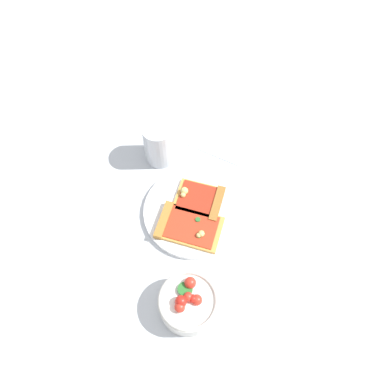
{
  "coord_description": "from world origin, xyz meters",
  "views": [
    {
      "loc": [
        -0.26,
        0.29,
        0.85
      ],
      "look_at": [
        0.03,
        -0.07,
        0.03
      ],
      "focal_mm": 35.36,
      "sensor_mm": 36.0,
      "label": 1
    }
  ],
  "objects_px": {
    "salad_bowl": "(188,303)",
    "soda_glass": "(159,144)",
    "paper_napkin": "(222,138)",
    "pizza_slice_far": "(186,226)",
    "plate": "(195,212)",
    "pizza_slice_near": "(201,200)"
  },
  "relations": [
    {
      "from": "salad_bowl",
      "to": "soda_glass",
      "type": "xyz_separation_m",
      "value": [
        0.31,
        -0.26,
        0.02
      ]
    },
    {
      "from": "salad_bowl",
      "to": "paper_napkin",
      "type": "height_order",
      "value": "salad_bowl"
    },
    {
      "from": "pizza_slice_far",
      "to": "soda_glass",
      "type": "height_order",
      "value": "soda_glass"
    },
    {
      "from": "salad_bowl",
      "to": "paper_napkin",
      "type": "distance_m",
      "value": 0.47
    },
    {
      "from": "plate",
      "to": "pizza_slice_near",
      "type": "height_order",
      "value": "pizza_slice_near"
    },
    {
      "from": "plate",
      "to": "paper_napkin",
      "type": "bearing_deg",
      "value": -69.21
    },
    {
      "from": "soda_glass",
      "to": "paper_napkin",
      "type": "height_order",
      "value": "soda_glass"
    },
    {
      "from": "plate",
      "to": "pizza_slice_near",
      "type": "xyz_separation_m",
      "value": [
        0.01,
        -0.03,
        0.01
      ]
    },
    {
      "from": "plate",
      "to": "soda_glass",
      "type": "relative_size",
      "value": 2.06
    },
    {
      "from": "plate",
      "to": "paper_napkin",
      "type": "distance_m",
      "value": 0.25
    },
    {
      "from": "soda_glass",
      "to": "paper_napkin",
      "type": "bearing_deg",
      "value": -121.25
    },
    {
      "from": "pizza_slice_far",
      "to": "soda_glass",
      "type": "relative_size",
      "value": 1.44
    },
    {
      "from": "pizza_slice_near",
      "to": "paper_napkin",
      "type": "xyz_separation_m",
      "value": [
        0.08,
        -0.2,
        -0.02
      ]
    },
    {
      "from": "pizza_slice_far",
      "to": "pizza_slice_near",
      "type": "bearing_deg",
      "value": -79.37
    },
    {
      "from": "plate",
      "to": "salad_bowl",
      "type": "xyz_separation_m",
      "value": [
        -0.13,
        0.19,
        0.03
      ]
    },
    {
      "from": "pizza_slice_near",
      "to": "salad_bowl",
      "type": "relative_size",
      "value": 1.12
    },
    {
      "from": "plate",
      "to": "pizza_slice_far",
      "type": "height_order",
      "value": "pizza_slice_far"
    },
    {
      "from": "soda_glass",
      "to": "pizza_slice_far",
      "type": "bearing_deg",
      "value": 146.33
    },
    {
      "from": "pizza_slice_far",
      "to": "paper_napkin",
      "type": "xyz_separation_m",
      "value": [
        0.1,
        -0.28,
        -0.02
      ]
    },
    {
      "from": "pizza_slice_far",
      "to": "salad_bowl",
      "type": "bearing_deg",
      "value": 131.07
    },
    {
      "from": "plate",
      "to": "pizza_slice_near",
      "type": "relative_size",
      "value": 1.75
    },
    {
      "from": "pizza_slice_near",
      "to": "paper_napkin",
      "type": "relative_size",
      "value": 0.9
    }
  ]
}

